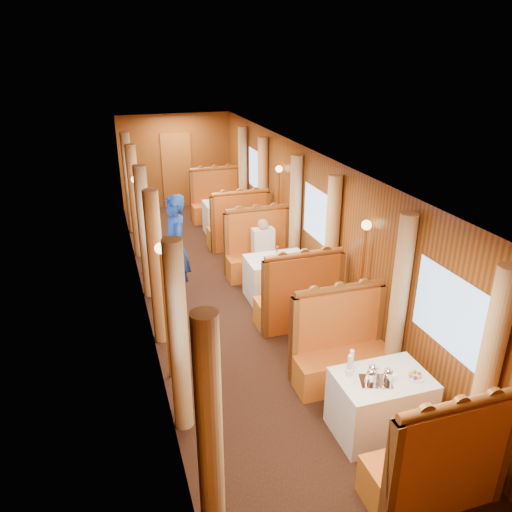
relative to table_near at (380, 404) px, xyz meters
name	(u,v)px	position (x,y,z in m)	size (l,w,h in m)	color
floor	(236,303)	(-0.75, 3.50, -0.38)	(3.00, 12.00, 0.01)	black
ceiling	(233,160)	(-0.75, 3.50, 2.12)	(3.00, 12.00, 0.01)	silver
wall_far	(176,161)	(-0.75, 9.50, 0.88)	(3.00, 2.50, 0.01)	brown
wall_left	(142,246)	(-2.25, 3.50, 0.88)	(12.00, 2.50, 0.01)	brown
wall_right	(318,227)	(0.75, 3.50, 0.88)	(12.00, 2.50, 0.01)	brown
doorway_far	(177,170)	(-0.75, 9.47, 0.62)	(0.80, 0.04, 2.00)	brown
table_near	(380,404)	(0.00, 0.00, 0.00)	(1.05, 0.72, 0.75)	white
banquette_near_fwd	(436,467)	(0.00, -1.01, 0.05)	(1.30, 0.55, 1.34)	#AA3712
banquette_near_aft	(340,352)	(0.00, 1.01, 0.05)	(1.30, 0.55, 1.34)	#AA3712
table_mid	(277,278)	(0.00, 3.50, 0.00)	(1.05, 0.72, 0.75)	white
banquette_mid_fwd	(298,302)	(0.00, 2.49, 0.05)	(1.30, 0.55, 1.34)	#AA3712
banquette_mid_aft	(259,254)	(0.00, 4.51, 0.05)	(1.30, 0.55, 1.34)	#AA3712
table_far	(227,217)	(0.00, 7.00, 0.00)	(1.05, 0.72, 0.75)	white
banquette_far_fwd	(239,229)	(0.00, 5.99, 0.05)	(1.30, 0.55, 1.34)	#AA3712
banquette_far_aft	(217,203)	(0.00, 8.01, 0.05)	(1.30, 0.55, 1.34)	#AA3712
tea_tray	(376,382)	(-0.13, -0.05, 0.38)	(0.34, 0.26, 0.01)	silver
teapot_left	(371,378)	(-0.20, -0.06, 0.45)	(0.18, 0.13, 0.14)	silver
teapot_right	(388,377)	(-0.01, -0.09, 0.44)	(0.17, 0.13, 0.14)	silver
teapot_back	(372,373)	(-0.13, 0.02, 0.44)	(0.17, 0.13, 0.14)	silver
fruit_plate	(415,376)	(0.33, -0.11, 0.39)	(0.22, 0.22, 0.05)	white
cup_inboard	(349,368)	(-0.36, 0.14, 0.48)	(0.08, 0.08, 0.26)	white
cup_outboard	(351,363)	(-0.29, 0.22, 0.48)	(0.08, 0.08, 0.26)	white
rose_vase_mid	(277,250)	(-0.02, 3.46, 0.55)	(0.06, 0.06, 0.36)	silver
rose_vase_far	(228,195)	(0.02, 6.98, 0.55)	(0.06, 0.06, 0.36)	silver
window_left_near	(179,359)	(-2.24, 0.00, 1.07)	(1.20, 0.90, 0.01)	#83ADE1
curtain_left_near_a	(210,438)	(-2.13, -0.78, 0.80)	(0.22, 0.22, 2.35)	tan
curtain_left_near_b	(179,339)	(-2.13, 0.78, 0.80)	(0.22, 0.22, 2.35)	tan
window_right_near	(449,312)	(0.74, 0.00, 1.07)	(1.20, 0.90, 0.01)	#83ADE1
curtain_right_near_a	(487,376)	(0.63, -0.78, 0.80)	(0.22, 0.22, 2.35)	tan
curtain_right_near_b	(399,303)	(0.63, 0.78, 0.80)	(0.22, 0.22, 2.35)	tan
window_left_mid	(142,234)	(-2.24, 3.50, 1.07)	(1.20, 0.90, 0.01)	#83ADE1
curtain_left_mid_a	(156,269)	(-2.13, 2.72, 0.80)	(0.22, 0.22, 2.35)	tan
curtain_left_mid_b	(145,233)	(-2.13, 4.28, 0.80)	(0.22, 0.22, 2.35)	tan
window_right_mid	(318,216)	(0.74, 3.50, 1.07)	(1.20, 0.90, 0.01)	#83ADE1
curtain_right_mid_a	(331,248)	(0.63, 2.72, 0.80)	(0.22, 0.22, 2.35)	tan
curtain_right_mid_b	(295,218)	(0.63, 4.28, 0.80)	(0.22, 0.22, 2.35)	tan
window_left_far	(126,180)	(-2.24, 7.00, 1.07)	(1.20, 0.90, 0.01)	#83ADE1
curtain_left_far_a	(135,202)	(-2.13, 6.22, 0.80)	(0.22, 0.22, 2.35)	tan
curtain_left_far_b	(129,183)	(-2.13, 7.78, 0.80)	(0.22, 0.22, 2.35)	tan
window_right_far	(257,170)	(0.74, 7.00, 1.07)	(1.20, 0.90, 0.01)	#83ADE1
curtain_right_far_a	(263,191)	(0.63, 6.22, 0.80)	(0.22, 0.22, 2.35)	tan
curtain_right_far_b	(243,175)	(0.63, 7.78, 0.80)	(0.22, 0.22, 2.35)	tan
sconce_left_fore	(163,285)	(-2.15, 1.75, 1.01)	(0.14, 0.14, 1.95)	#BF8C3F
sconce_right_fore	(363,258)	(0.65, 1.75, 1.01)	(0.14, 0.14, 1.95)	#BF8C3F
sconce_left_aft	(138,206)	(-2.15, 5.25, 1.01)	(0.14, 0.14, 1.95)	#BF8C3F
sconce_right_aft	(279,193)	(0.65, 5.25, 1.01)	(0.14, 0.14, 1.95)	#BF8C3F
steward	(176,248)	(-1.66, 4.03, 0.56)	(0.68, 0.45, 1.88)	navy
passenger	(263,244)	(0.00, 4.25, 0.37)	(0.40, 0.44, 0.76)	beige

